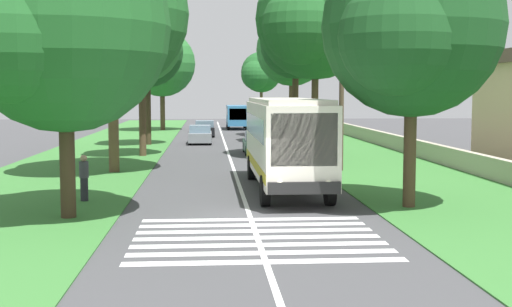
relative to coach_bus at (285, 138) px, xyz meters
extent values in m
plane|color=#424244|center=(-6.31, 1.80, -2.15)|extent=(160.00, 160.00, 0.00)
cube|color=#387533|center=(8.69, 10.00, -2.13)|extent=(120.00, 8.00, 0.04)
cube|color=#387533|center=(8.69, -6.40, -2.13)|extent=(120.00, 8.00, 0.04)
cube|color=silver|center=(8.69, 1.80, -2.14)|extent=(110.00, 0.16, 0.01)
cube|color=silver|center=(-0.03, 0.00, -0.05)|extent=(11.00, 2.50, 2.90)
cube|color=slate|center=(0.27, 0.00, 0.48)|extent=(9.68, 2.54, 0.85)
cube|color=slate|center=(-5.49, 0.00, 0.30)|extent=(0.08, 2.20, 1.74)
cube|color=#B29E19|center=(-0.03, 0.00, -1.05)|extent=(10.78, 2.53, 0.36)
cube|color=silver|center=(-0.03, 0.00, 1.49)|extent=(10.56, 2.30, 0.18)
cube|color=black|center=(-5.61, 0.00, -1.28)|extent=(0.16, 2.40, 0.40)
sphere|color=#F2EDCC|center=(-5.55, 0.80, -1.15)|extent=(0.24, 0.24, 0.24)
sphere|color=#F2EDCC|center=(-5.55, -0.81, -1.15)|extent=(0.24, 0.24, 0.24)
cylinder|color=black|center=(-3.93, 1.15, -1.60)|extent=(1.10, 0.32, 1.10)
cylinder|color=black|center=(3.47, 1.15, -1.60)|extent=(1.10, 0.32, 1.10)
cylinder|color=black|center=(-3.93, -1.15, -1.60)|extent=(1.10, 0.32, 1.10)
cylinder|color=black|center=(3.47, -1.15, -1.60)|extent=(1.10, 0.32, 1.10)
cube|color=silver|center=(-11.79, 1.80, -2.14)|extent=(0.45, 6.80, 0.01)
cube|color=silver|center=(-10.89, 1.80, -2.14)|extent=(0.45, 6.80, 0.01)
cube|color=silver|center=(-9.99, 1.80, -2.14)|extent=(0.45, 6.80, 0.01)
cube|color=silver|center=(-9.09, 1.80, -2.14)|extent=(0.45, 6.80, 0.01)
cube|color=silver|center=(-8.19, 1.80, -2.14)|extent=(0.45, 6.80, 0.01)
cube|color=silver|center=(-7.29, 1.80, -2.14)|extent=(0.45, 6.80, 0.01)
cube|color=silver|center=(-6.39, 1.80, -2.14)|extent=(0.45, 6.80, 0.01)
cube|color=#145933|center=(16.34, -0.10, -1.62)|extent=(4.30, 1.75, 0.70)
cube|color=slate|center=(16.24, -0.10, -0.99)|extent=(2.00, 1.61, 0.55)
cylinder|color=black|center=(14.99, 0.68, -1.83)|extent=(0.64, 0.22, 0.64)
cylinder|color=black|center=(17.69, 0.68, -1.83)|extent=(0.64, 0.22, 0.64)
cylinder|color=black|center=(14.99, -0.88, -1.83)|extent=(0.64, 0.22, 0.64)
cylinder|color=black|center=(17.69, -0.88, -1.83)|extent=(0.64, 0.22, 0.64)
cube|color=gray|center=(25.51, 3.71, -1.62)|extent=(4.30, 1.75, 0.70)
cube|color=slate|center=(25.41, 3.71, -0.99)|extent=(2.00, 1.61, 0.55)
cylinder|color=black|center=(24.16, 4.49, -1.83)|extent=(0.64, 0.22, 0.64)
cylinder|color=black|center=(26.86, 4.49, -1.83)|extent=(0.64, 0.22, 0.64)
cylinder|color=black|center=(24.16, 2.93, -1.83)|extent=(0.64, 0.22, 0.64)
cylinder|color=black|center=(26.86, 2.93, -1.83)|extent=(0.64, 0.22, 0.64)
cube|color=black|center=(33.99, 3.40, -1.62)|extent=(4.30, 1.75, 0.70)
cube|color=slate|center=(33.89, 3.40, -0.99)|extent=(2.00, 1.61, 0.55)
cylinder|color=black|center=(32.64, 4.18, -1.83)|extent=(0.64, 0.22, 0.64)
cylinder|color=black|center=(35.34, 4.18, -1.83)|extent=(0.64, 0.22, 0.64)
cylinder|color=black|center=(32.64, 2.62, -1.83)|extent=(0.64, 0.22, 0.64)
cylinder|color=black|center=(35.34, 2.62, -1.83)|extent=(0.64, 0.22, 0.64)
cube|color=teal|center=(45.84, -0.01, -0.67)|extent=(6.00, 2.10, 2.10)
cube|color=slate|center=(46.04, -0.01, -0.29)|extent=(5.04, 2.13, 0.70)
cube|color=slate|center=(42.87, -0.01, -0.46)|extent=(0.06, 1.76, 1.18)
cylinder|color=black|center=(43.94, 0.94, -1.77)|extent=(0.76, 0.24, 0.76)
cylinder|color=black|center=(47.74, 0.94, -1.77)|extent=(0.76, 0.24, 0.76)
cylinder|color=black|center=(43.94, -0.96, -1.77)|extent=(0.76, 0.24, 0.76)
cylinder|color=black|center=(47.74, -0.96, -1.77)|extent=(0.76, 0.24, 0.76)
cylinder|color=#4C3826|center=(15.13, 7.16, 0.72)|extent=(0.43, 0.43, 5.66)
sphere|color=#337A38|center=(15.13, 7.16, 4.93)|extent=(5.01, 5.01, 5.01)
sphere|color=#337A38|center=(16.64, 7.16, 4.55)|extent=(3.46, 3.46, 3.46)
sphere|color=#337A38|center=(13.88, 7.92, 4.55)|extent=(3.60, 3.60, 3.60)
cylinder|color=#3D2D1E|center=(-5.82, 7.56, -0.02)|extent=(0.48, 0.48, 4.17)
sphere|color=#1E5623|center=(-5.82, 7.56, 3.88)|extent=(6.60, 6.60, 6.60)
sphere|color=#1E5623|center=(-3.84, 7.56, 3.38)|extent=(4.39, 4.39, 4.39)
sphere|color=#1E5623|center=(-7.47, 8.55, 3.38)|extent=(3.83, 3.83, 3.83)
cylinder|color=#4C3826|center=(43.73, 7.76, 0.39)|extent=(0.50, 0.50, 4.99)
sphere|color=#286B2D|center=(43.73, 7.76, 4.76)|extent=(6.83, 6.83, 6.83)
sphere|color=#286B2D|center=(45.78, 7.76, 4.25)|extent=(4.04, 4.04, 4.04)
sphere|color=#286B2D|center=(42.02, 8.78, 4.25)|extent=(4.78, 4.78, 4.78)
cylinder|color=brown|center=(6.60, 7.79, 0.75)|extent=(0.51, 0.51, 5.71)
sphere|color=#1E5623|center=(6.60, 7.79, 5.69)|extent=(7.56, 7.56, 7.56)
sphere|color=#1E5623|center=(8.87, 7.79, 5.12)|extent=(4.99, 4.99, 4.99)
sphere|color=#1E5623|center=(4.71, 8.92, 5.12)|extent=(5.63, 5.63, 5.63)
cylinder|color=#3D2D1E|center=(24.22, 7.58, 0.64)|extent=(0.42, 0.42, 5.49)
sphere|color=#19471E|center=(24.22, 7.58, 4.86)|extent=(5.34, 5.34, 5.34)
sphere|color=#19471E|center=(25.82, 7.58, 4.46)|extent=(3.19, 3.19, 3.19)
sphere|color=#19471E|center=(22.88, 8.38, 4.46)|extent=(3.93, 3.93, 3.93)
cylinder|color=#3D2D1E|center=(26.13, -3.80, 1.01)|extent=(0.49, 0.49, 6.23)
sphere|color=#19471E|center=(26.13, -3.80, 5.67)|extent=(5.62, 5.62, 5.62)
sphere|color=#19471E|center=(27.82, -3.80, 5.25)|extent=(3.76, 3.76, 3.76)
sphere|color=#19471E|center=(24.73, -2.96, 5.25)|extent=(3.91, 3.91, 3.91)
cylinder|color=#4C3826|center=(-4.60, -3.80, 0.13)|extent=(0.43, 0.43, 4.48)
sphere|color=#19471E|center=(-4.60, -3.80, 4.07)|extent=(6.19, 6.19, 6.19)
sphere|color=#19471E|center=(-2.74, -3.80, 3.61)|extent=(3.68, 3.68, 3.68)
sphere|color=#19471E|center=(-6.14, -2.87, 3.61)|extent=(3.82, 3.82, 3.82)
cylinder|color=#4C3826|center=(13.91, -3.42, 1.06)|extent=(0.42, 0.42, 6.34)
sphere|color=#1E5623|center=(13.91, -3.42, 6.24)|extent=(7.30, 7.30, 7.30)
sphere|color=#1E5623|center=(16.10, -3.42, 5.69)|extent=(4.24, 4.24, 4.24)
sphere|color=#1E5623|center=(12.09, -2.33, 5.69)|extent=(4.63, 4.63, 4.63)
cylinder|color=brown|center=(54.90, -3.38, 0.38)|extent=(0.36, 0.36, 4.98)
sphere|color=#1E5623|center=(54.90, -3.38, 4.22)|extent=(4.88, 4.88, 4.88)
sphere|color=#1E5623|center=(56.37, -3.38, 3.85)|extent=(2.88, 2.88, 2.88)
sphere|color=#1E5623|center=(53.68, -2.65, 3.85)|extent=(3.54, 3.54, 3.54)
cylinder|color=brown|center=(33.73, -4.47, 0.86)|extent=(0.53, 0.53, 5.92)
sphere|color=#286B2D|center=(33.73, -4.47, 5.59)|extent=(6.45, 6.45, 6.45)
sphere|color=#286B2D|center=(35.67, -4.47, 5.11)|extent=(4.28, 4.28, 4.28)
sphere|color=#286B2D|center=(32.12, -3.51, 5.11)|extent=(4.13, 4.13, 4.13)
cylinder|color=#473828|center=(6.38, -3.57, 1.64)|extent=(0.24, 0.24, 7.49)
cube|color=#3D3326|center=(6.38, -3.57, 4.79)|extent=(0.12, 1.40, 0.12)
cube|color=#B2A893|center=(13.69, -9.80, -1.60)|extent=(70.00, 0.40, 1.01)
cylinder|color=#26262D|center=(-2.53, 7.64, -1.68)|extent=(0.28, 0.28, 0.85)
cylinder|color=#3F3F47|center=(-2.53, 7.64, -0.96)|extent=(0.34, 0.34, 0.60)
sphere|color=tan|center=(-2.53, 7.64, -0.54)|extent=(0.24, 0.24, 0.24)
camera|label=1|loc=(-27.57, 3.16, 1.86)|focal=47.95mm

